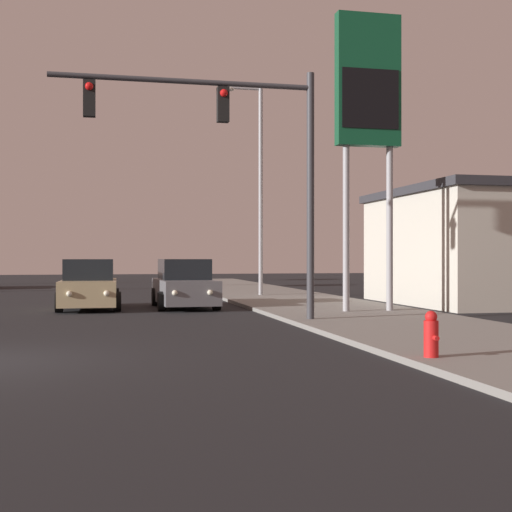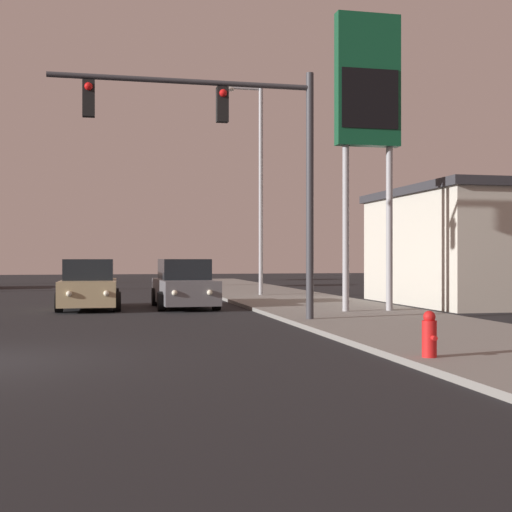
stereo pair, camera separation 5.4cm
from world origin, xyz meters
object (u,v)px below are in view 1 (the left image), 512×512
at_px(car_grey, 185,286).
at_px(street_lamp, 258,179).
at_px(car_tan, 89,286).
at_px(fire_hydrant, 431,335).
at_px(traffic_light_mast, 240,143).
at_px(gas_station_sign, 368,97).

distance_m(car_grey, street_lamp, 7.92).
bearing_deg(car_tan, fire_hydrant, 113.57).
bearing_deg(car_grey, street_lamp, -126.65).
xyz_separation_m(car_tan, traffic_light_mast, (3.88, -6.56, 3.94)).
relative_size(traffic_light_mast, gas_station_sign, 0.76).
xyz_separation_m(street_lamp, fire_hydrant, (-1.36, -19.13, -4.63)).
distance_m(car_grey, gas_station_sign, 8.78).
xyz_separation_m(car_grey, car_tan, (-3.21, 0.14, 0.00)).
bearing_deg(street_lamp, fire_hydrant, -94.07).
height_order(car_tan, street_lamp, street_lamp).
bearing_deg(gas_station_sign, car_grey, 141.14).
bearing_deg(gas_station_sign, car_tan, 152.88).
bearing_deg(traffic_light_mast, gas_station_sign, 27.52).
xyz_separation_m(car_grey, street_lamp, (3.79, 5.42, 4.36)).
bearing_deg(fire_hydrant, car_tan, 112.13).
bearing_deg(fire_hydrant, street_lamp, 85.93).
xyz_separation_m(car_tan, street_lamp, (7.00, 5.28, 4.36)).
relative_size(car_grey, gas_station_sign, 0.48).
bearing_deg(traffic_light_mast, car_grey, 95.99).
height_order(car_grey, traffic_light_mast, traffic_light_mast).
distance_m(car_grey, car_tan, 3.21).
bearing_deg(street_lamp, car_tan, -142.97).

